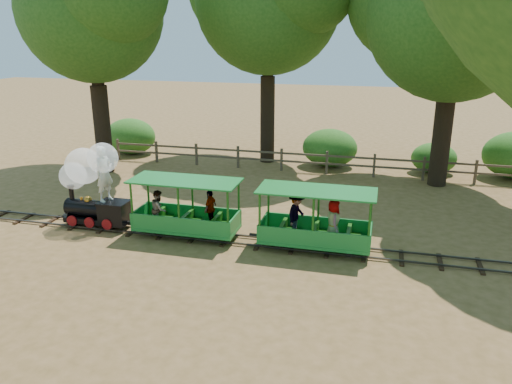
% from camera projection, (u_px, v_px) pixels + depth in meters
% --- Properties ---
extents(ground, '(90.00, 90.00, 0.00)m').
position_uv_depth(ground, '(259.00, 244.00, 14.55)').
color(ground, '#A47546').
rests_on(ground, ground).
extents(track, '(22.00, 1.00, 0.10)m').
position_uv_depth(track, '(259.00, 242.00, 14.53)').
color(track, '#3F3D3A').
rests_on(track, ground).
extents(locomotive, '(2.39, 1.13, 2.75)m').
position_uv_depth(locomotive, '(90.00, 178.00, 15.42)').
color(locomotive, black).
rests_on(locomotive, ground).
extents(carriage_front, '(3.24, 1.32, 1.68)m').
position_uv_depth(carriage_front, '(185.00, 214.00, 14.84)').
color(carriage_front, '#1C8332').
rests_on(carriage_front, track).
extents(carriage_rear, '(3.24, 1.32, 1.68)m').
position_uv_depth(carriage_rear, '(313.00, 223.00, 13.97)').
color(carriage_rear, '#1C8332').
rests_on(carriage_rear, track).
extents(oak_nw, '(7.27, 6.40, 9.65)m').
position_uv_depth(oak_nw, '(91.00, 2.00, 20.01)').
color(oak_nw, '#2D2116').
rests_on(oak_nw, ground).
extents(oak_ne, '(8.18, 7.20, 9.86)m').
position_uv_depth(oak_ne, '(456.00, 2.00, 18.11)').
color(oak_ne, '#2D2116').
rests_on(oak_ne, ground).
extents(fence, '(18.10, 0.10, 1.00)m').
position_uv_depth(fence, '(304.00, 159.00, 21.74)').
color(fence, brown).
rests_on(fence, ground).
extents(shrub_west, '(2.57, 1.97, 1.78)m').
position_uv_depth(shrub_west, '(131.00, 136.00, 24.98)').
color(shrub_west, '#2D6B1E').
rests_on(shrub_west, ground).
extents(shrub_mid_w, '(2.48, 1.91, 1.72)m').
position_uv_depth(shrub_mid_w, '(330.00, 148.00, 22.63)').
color(shrub_mid_w, '#2D6B1E').
rests_on(shrub_mid_w, ground).
extents(shrub_mid_e, '(1.92, 1.48, 1.33)m').
position_uv_depth(shrub_mid_e, '(434.00, 158.00, 21.61)').
color(shrub_mid_e, '#2D6B1E').
rests_on(shrub_mid_e, ground).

